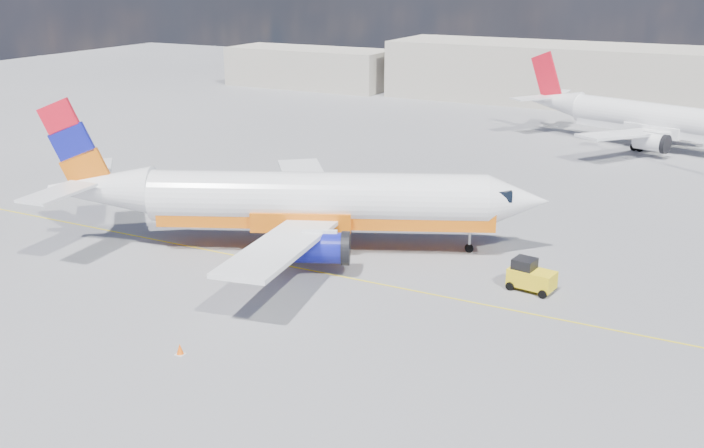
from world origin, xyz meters
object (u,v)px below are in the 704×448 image
at_px(main_jet, 302,201).
at_px(gse_tug, 530,276).
at_px(traffic_cone, 180,349).
at_px(second_jet, 658,120).

xyz_separation_m(main_jet, gse_tug, (15.49, 0.11, -2.51)).
xyz_separation_m(gse_tug, traffic_cone, (-13.03, -15.95, -0.61)).
bearing_deg(second_jet, gse_tug, -74.15).
xyz_separation_m(second_jet, traffic_cone, (-14.39, -59.19, -2.76)).
bearing_deg(gse_tug, traffic_cone, -120.75).
distance_m(gse_tug, traffic_cone, 20.60).
bearing_deg(gse_tug, second_jet, 96.69).
relative_size(second_jet, traffic_cone, 51.69).
relative_size(main_jet, traffic_cone, 56.57).
distance_m(main_jet, gse_tug, 15.69).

